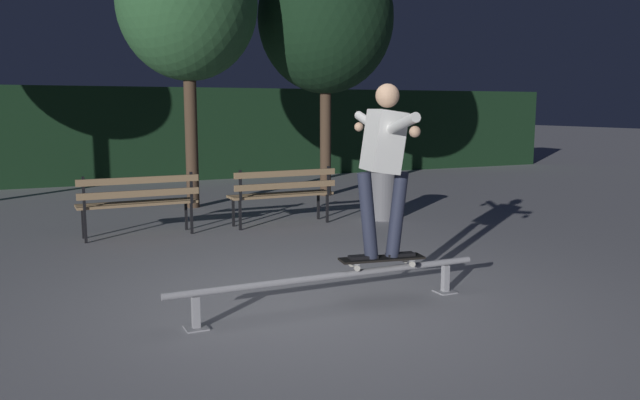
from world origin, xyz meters
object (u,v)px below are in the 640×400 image
Objects in this scene: skateboard at (382,259)px; skateboarder at (384,156)px; grind_rail at (332,281)px; trash_can at (383,193)px; tree_behind_benches at (187,4)px; tree_far_right at (326,19)px; park_bench_left_center at (283,190)px; park_bench_leftmost at (138,199)px.

skateboarder reaches higher than skateboard.
skateboarder is at bearing -0.05° from grind_rail.
skateboarder reaches higher than trash_can.
skateboard is 0.17× the size of tree_behind_benches.
trash_can is at bearing -96.72° from tree_far_right.
skateboard is 1.00× the size of trash_can.
tree_behind_benches is 2.84m from tree_far_right.
tree_far_right is at bearing 8.64° from tree_behind_benches.
tree_behind_benches is at bearing 109.82° from park_bench_left_center.
skateboard is 6.93m from tree_behind_benches.
tree_behind_benches is at bearing 60.79° from park_bench_leftmost.
park_bench_left_center is 1.65m from trash_can.
skateboarder reaches higher than park_bench_left_center.
skateboard is at bearing 171.18° from skateboarder.
tree_far_right is (4.09, 2.72, 2.94)m from park_bench_leftmost.
park_bench_leftmost is 3.97m from tree_behind_benches.
tree_far_right is (3.03, 6.61, 3.22)m from grind_rail.
skateboard is 4.19m from park_bench_leftmost.
park_bench_left_center is at bearing 81.95° from skateboard.
tree_behind_benches is (-0.83, 2.29, 2.98)m from park_bench_left_center.
trash_can is at bearing -2.28° from park_bench_leftmost.
skateboarder is 4.01m from park_bench_left_center.
trash_can is (3.75, -0.15, -0.12)m from park_bench_leftmost.
park_bench_leftmost is at bearing -119.21° from tree_behind_benches.
park_bench_left_center is at bearing -70.18° from tree_behind_benches.
grind_rail is 4.04m from park_bench_left_center.
tree_far_right is at bearing 65.35° from grind_rail.
skateboarder is at bearing -98.01° from park_bench_left_center.
trash_can reaches higher than skateboard.
tree_far_right is at bearing 83.28° from trash_can.
park_bench_leftmost is at bearing 177.72° from trash_can.
trash_can is at bearing 54.23° from grind_rail.
park_bench_left_center reaches higher than skateboard.
tree_far_right reaches higher than tree_behind_benches.
tree_behind_benches is (1.28, 2.29, 2.98)m from park_bench_leftmost.
trash_can is (2.19, 3.74, 0.01)m from skateboard.
park_bench_left_center is at bearing 74.85° from grind_rail.
tree_far_right is at bearing 69.06° from skateboard.
grind_rail is 0.61× the size of tree_behind_benches.
grind_rail is 1.84× the size of park_bench_left_center.
grind_rail is 4.04m from park_bench_leftmost.
skateboarder is 0.97× the size of park_bench_left_center.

